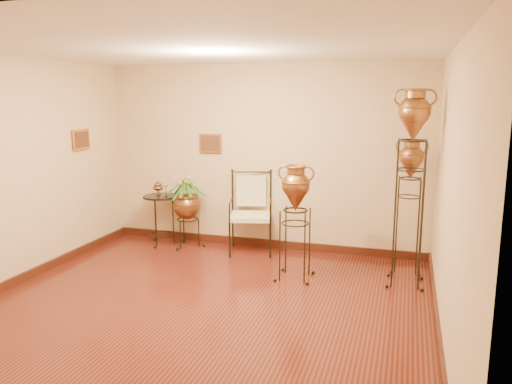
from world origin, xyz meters
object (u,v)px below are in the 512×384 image
(amphora_tall, at_px, (410,186))
(armchair, at_px, (251,213))
(planter_urn, at_px, (187,202))
(side_table, at_px, (161,219))
(amphora_mid, at_px, (409,205))

(amphora_tall, xyz_separation_m, armchair, (-2.24, 0.68, -0.64))
(planter_urn, height_order, armchair, planter_urn)
(amphora_tall, relative_size, armchair, 2.01)
(amphora_tall, relative_size, side_table, 2.45)
(amphora_mid, bearing_deg, armchair, 176.12)
(planter_urn, distance_m, armchair, 1.04)
(amphora_mid, distance_m, side_table, 3.77)
(amphora_tall, bearing_deg, armchair, 163.17)
(amphora_mid, xyz_separation_m, planter_urn, (-3.28, 0.15, -0.19))
(planter_urn, height_order, side_table, planter_urn)
(planter_urn, relative_size, side_table, 1.28)
(planter_urn, relative_size, armchair, 1.05)
(amphora_tall, distance_m, planter_urn, 3.39)
(amphora_tall, height_order, armchair, amphora_tall)
(amphora_tall, relative_size, amphora_mid, 1.36)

